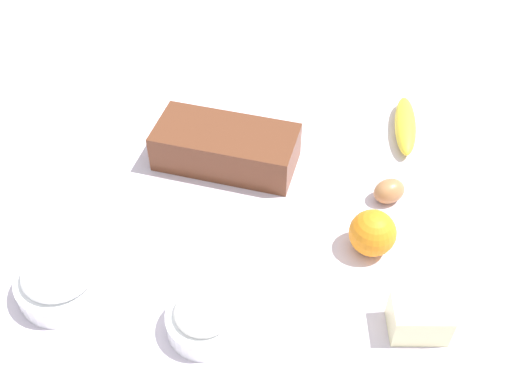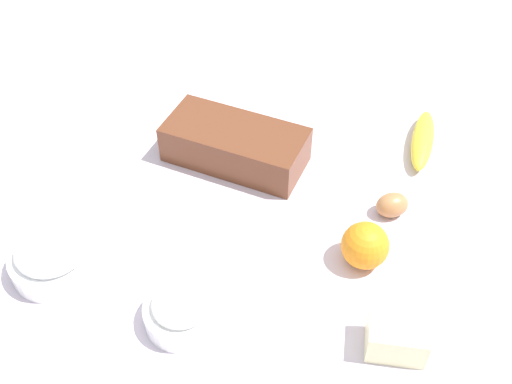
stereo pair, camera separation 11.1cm
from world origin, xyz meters
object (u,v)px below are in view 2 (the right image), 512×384
Objects in this scene: loaf_pan at (235,144)px; sugar_bowl at (53,256)px; butter_block at (397,337)px; egg_near_butter at (392,205)px; orange_fruit at (365,245)px; flour_bowl at (182,310)px; banana at (423,140)px.

loaf_pan reaches higher than sugar_bowl.
egg_near_butter is (-0.05, 0.28, -0.01)m from butter_block.
egg_near_butter is (0.03, 0.13, -0.02)m from orange_fruit.
flour_bowl is at bearing -170.71° from butter_block.
banana is 3.06× the size of egg_near_butter.
sugar_bowl is at bearing -160.41° from orange_fruit.
banana is at bearing 60.12° from flour_bowl.
flour_bowl is 1.48× the size of orange_fruit.
egg_near_butter is at bearing 50.02° from flour_bowl.
loaf_pan is 1.54× the size of banana.
loaf_pan is 1.94× the size of sugar_bowl.
banana is (0.56, 0.51, -0.01)m from sugar_bowl.
orange_fruit reaches higher than banana.
sugar_bowl is at bearing -150.07° from egg_near_butter.
flour_bowl is 0.64× the size of banana.
orange_fruit reaches higher than loaf_pan.
sugar_bowl reaches higher than butter_block.
banana is 2.11× the size of butter_block.
loaf_pan is 0.50m from butter_block.
loaf_pan is at bearing 60.48° from sugar_bowl.
flour_bowl reaches higher than banana.
flour_bowl is 0.25m from sugar_bowl.
sugar_bowl is at bearing -113.73° from loaf_pan.
orange_fruit is 0.17m from butter_block.
banana is (0.31, 0.54, -0.01)m from flour_bowl.
loaf_pan reaches higher than egg_near_butter.
sugar_bowl reaches higher than flour_bowl.
banana is at bearing 79.70° from orange_fruit.
butter_block reaches higher than banana.
flour_bowl is 1.97× the size of egg_near_butter.
sugar_bowl is at bearing -177.65° from butter_block.
flour_bowl reaches higher than egg_near_butter.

